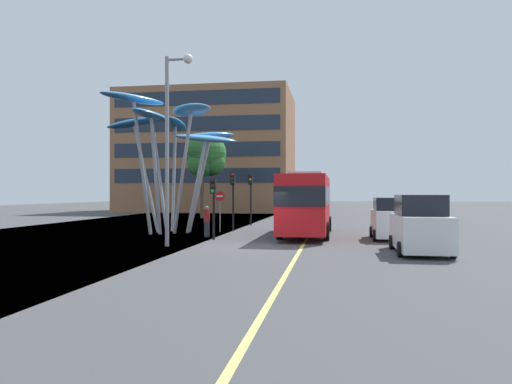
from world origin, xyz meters
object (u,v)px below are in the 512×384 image
traffic_light_kerb_near (213,195)px  traffic_light_kerb_far (233,189)px  car_parked_near (420,226)px  pedestrian (207,221)px  leaf_sculpture (168,128)px  red_bus (307,201)px  no_entry_sign (220,205)px  traffic_light_island_mid (251,188)px  car_parked_mid (390,220)px  street_lamp (172,127)px

traffic_light_kerb_near → traffic_light_kerb_far: bearing=91.9°
car_parked_near → pedestrian: size_ratio=2.57×
leaf_sculpture → red_bus: bearing=-4.0°
traffic_light_kerb_far → pedestrian: bearing=-98.1°
no_entry_sign → traffic_light_island_mid: bearing=82.5°
leaf_sculpture → traffic_light_kerb_near: size_ratio=2.72×
red_bus → leaf_sculpture: 9.65m
leaf_sculpture → car_parked_mid: (13.02, -2.37, -5.41)m
traffic_light_kerb_far → car_parked_mid: (9.33, -4.14, -1.67)m
no_entry_sign → traffic_light_kerb_far: bearing=51.1°
red_bus → leaf_sculpture: size_ratio=1.18×
traffic_light_kerb_far → car_parked_mid: traffic_light_kerb_far is taller
red_bus → traffic_light_kerb_far: bearing=153.8°
traffic_light_kerb_near → traffic_light_island_mid: bearing=90.0°
leaf_sculpture → traffic_light_island_mid: bearing=62.1°
traffic_light_kerb_far → car_parked_near: bearing=-45.2°
leaf_sculpture → street_lamp: street_lamp is taller
traffic_light_kerb_near → no_entry_sign: traffic_light_kerb_near is taller
pedestrian → no_entry_sign: no_entry_sign is taller
traffic_light_kerb_near → pedestrian: bearing=115.5°
red_bus → street_lamp: 9.47m
traffic_light_kerb_far → traffic_light_kerb_near: bearing=-88.1°
traffic_light_kerb_near → leaf_sculpture: bearing=133.5°
car_parked_mid → leaf_sculpture: bearing=169.7°
car_parked_near → no_entry_sign: bearing=139.1°
traffic_light_kerb_near → car_parked_mid: size_ratio=0.84×
street_lamp → no_entry_sign: (0.30, 8.20, -3.78)m
street_lamp → no_entry_sign: size_ratio=3.47×
red_bus → car_parked_mid: bearing=-21.5°
traffic_light_kerb_near → no_entry_sign: size_ratio=1.26×
red_bus → traffic_light_kerb_near: bearing=-143.0°
traffic_light_kerb_near → traffic_light_island_mid: 11.46m
street_lamp → no_entry_sign: bearing=87.9°
traffic_light_island_mid → leaf_sculpture: bearing=-117.9°
traffic_light_island_mid → car_parked_mid: traffic_light_island_mid is taller
pedestrian → no_entry_sign: 3.50m
car_parked_mid → street_lamp: street_lamp is taller
traffic_light_kerb_near → no_entry_sign: bearing=99.5°
traffic_light_island_mid → street_lamp: size_ratio=0.44×
leaf_sculpture → street_lamp: 7.80m
traffic_light_kerb_far → red_bus: bearing=-26.2°
traffic_light_island_mid → pedestrian: (-0.79, -9.78, -1.92)m
red_bus → no_entry_sign: bearing=164.1°
car_parked_near → car_parked_mid: car_parked_near is taller
traffic_light_kerb_far → car_parked_mid: 10.34m
traffic_light_kerb_near → traffic_light_island_mid: (-0.00, 11.45, 0.45)m
traffic_light_island_mid → no_entry_sign: 6.53m
traffic_light_kerb_far → no_entry_sign: (-0.65, -0.81, -1.02)m
red_bus → traffic_light_island_mid: bearing=120.3°
traffic_light_kerb_near → car_parked_near: traffic_light_kerb_near is taller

